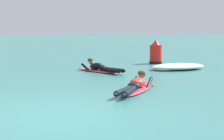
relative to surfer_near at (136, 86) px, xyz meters
The scene contains 5 objects.
ground_plane 8.02m from the surfer_near, 105.08° to the left, with size 120.00×120.00×0.00m, color #387A75.
surfer_near is the anchor object (origin of this frame).
surfer_far 4.36m from the surfer_near, 96.40° to the left, with size 1.74×2.43×0.54m.
whitewater_mid_right 5.29m from the surfer_near, 58.59° to the left, with size 2.46×1.58×0.25m.
channel_marker_buoy 7.40m from the surfer_near, 70.14° to the left, with size 0.59×0.59×1.12m.
Camera 1 is at (-0.04, -7.07, 1.71)m, focal length 57.85 mm.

